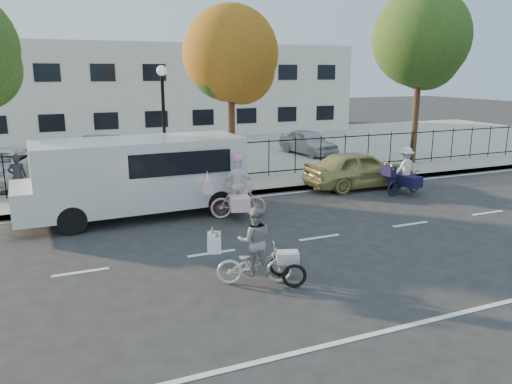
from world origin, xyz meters
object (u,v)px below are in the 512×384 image
zebra_trike (255,254)px  white_van (136,174)px  lamppost (163,105)px  lot_car_b (1,167)px  gold_sedan (359,169)px  lot_car_d (308,142)px  pedestrian (18,177)px  lot_car_c (99,153)px  bull_bike (404,176)px  unicorn_bike (237,195)px

zebra_trike → white_van: 6.11m
lamppost → lot_car_b: bearing=151.3°
lamppost → gold_sedan: bearing=-18.8°
lot_car_b → lot_car_d: size_ratio=1.24×
pedestrian → lot_car_c: size_ratio=0.36×
lamppost → bull_bike: bearing=-26.4°
bull_bike → pedestrian: bull_bike is taller
white_van → lot_car_c: white_van is taller
lamppost → white_van: (-1.54, -2.87, -1.82)m
white_van → lot_car_d: (9.92, 7.40, -0.52)m
bull_bike → lot_car_d: size_ratio=0.51×
white_van → lot_car_b: (-4.05, 5.93, -0.51)m
zebra_trike → lot_car_c: (-1.64, 13.35, 0.22)m
zebra_trike → lot_car_c: zebra_trike is taller
lot_car_c → gold_sedan: bearing=-16.9°
lamppost → gold_sedan: 7.55m
zebra_trike → bull_bike: bull_bike is taller
bull_bike → white_van: 9.26m
bull_bike → lot_car_b: bull_bike is taller
lot_car_b → unicorn_bike: bearing=-28.9°
zebra_trike → lot_car_c: 13.46m
white_van → lot_car_b: size_ratio=1.46×
lamppost → lot_car_b: lamppost is taller
lamppost → lot_car_c: lamppost is taller
zebra_trike → white_van: white_van is taller
lot_car_c → bull_bike: bearing=-19.7°
bull_bike → white_van: size_ratio=0.28×
zebra_trike → unicorn_bike: bearing=1.8°
white_van → lot_car_d: 12.39m
lot_car_d → unicorn_bike: bearing=-136.7°
unicorn_bike → lot_car_c: (-2.99, 8.82, 0.14)m
lot_car_b → lot_car_d: lot_car_b is taller
gold_sedan → unicorn_bike: bearing=110.5°
lot_car_b → lamppost: bearing=-10.2°
bull_bike → lot_car_c: 12.66m
pedestrian → lot_car_d: size_ratio=0.42×
gold_sedan → pedestrian: (-11.66, 2.30, 0.21)m
zebra_trike → gold_sedan: bearing=-28.7°
pedestrian → lot_car_c: bearing=-127.0°
lamppost → zebra_trike: size_ratio=2.28×
gold_sedan → lot_car_b: 13.47m
gold_sedan → lot_car_c: size_ratio=0.98×
zebra_trike → bull_bike: size_ratio=1.02×
unicorn_bike → gold_sedan: (5.63, 1.96, -0.00)m
lot_car_c → lot_car_b: bearing=-136.6°
lot_car_b → lot_car_d: (13.97, 1.47, -0.01)m
lamppost → pedestrian: 5.35m
lot_car_d → white_van: bearing=-150.5°
lot_car_d → pedestrian: bearing=-168.3°
gold_sedan → lamppost: bearing=72.6°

